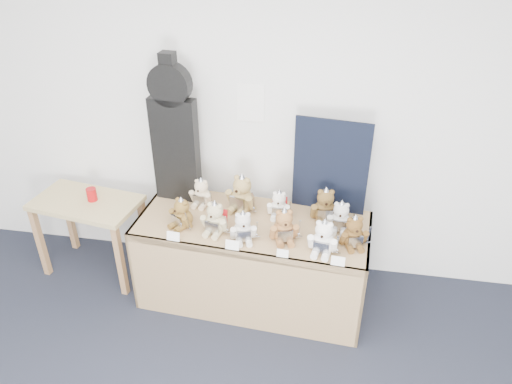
% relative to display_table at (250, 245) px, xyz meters
% --- Properties ---
extents(room_shell, '(6.00, 6.00, 6.00)m').
position_rel_display_table_xyz_m(room_shell, '(-0.10, 0.56, 0.91)').
color(room_shell, white).
rests_on(room_shell, floor).
extents(display_table, '(1.77, 0.83, 0.72)m').
position_rel_display_table_xyz_m(display_table, '(0.00, 0.00, 0.00)').
color(display_table, '#9B7D4F').
rests_on(display_table, floor).
extents(side_table, '(0.91, 0.59, 0.70)m').
position_rel_display_table_xyz_m(side_table, '(-1.38, 0.17, 0.01)').
color(side_table, tan).
rests_on(side_table, floor).
extents(guitar_case, '(0.36, 0.14, 1.17)m').
position_rel_display_table_xyz_m(guitar_case, '(-0.63, 0.33, 0.73)').
color(guitar_case, black).
rests_on(guitar_case, display_table).
extents(navy_board, '(0.56, 0.09, 0.74)m').
position_rel_display_table_xyz_m(navy_board, '(0.54, 0.36, 0.53)').
color(navy_board, black).
rests_on(navy_board, display_table).
extents(red_cup, '(0.08, 0.08, 0.11)m').
position_rel_display_table_xyz_m(red_cup, '(-1.32, 0.19, 0.19)').
color(red_cup, '#B00B0F').
rests_on(red_cup, side_table).
extents(teddy_front_far_left, '(0.21, 0.21, 0.26)m').
position_rel_display_table_xyz_m(teddy_front_far_left, '(-0.50, -0.06, 0.26)').
color(teddy_front_far_left, brown).
rests_on(teddy_front_far_left, display_table).
extents(teddy_front_left, '(0.23, 0.20, 0.28)m').
position_rel_display_table_xyz_m(teddy_front_left, '(-0.24, -0.08, 0.27)').
color(teddy_front_left, '#BEB086').
rests_on(teddy_front_left, display_table).
extents(teddy_front_centre, '(0.22, 0.20, 0.26)m').
position_rel_display_table_xyz_m(teddy_front_centre, '(-0.02, -0.15, 0.26)').
color(teddy_front_centre, silver).
rests_on(teddy_front_centre, display_table).
extents(teddy_front_right, '(0.24, 0.21, 0.28)m').
position_rel_display_table_xyz_m(teddy_front_right, '(0.26, -0.10, 0.27)').
color(teddy_front_right, '#956338').
rests_on(teddy_front_right, display_table).
extents(teddy_front_far_right, '(0.23, 0.20, 0.28)m').
position_rel_display_table_xyz_m(teddy_front_far_right, '(0.53, -0.19, 0.27)').
color(teddy_front_far_right, white).
rests_on(teddy_front_far_right, display_table).
extents(teddy_front_end, '(0.22, 0.20, 0.27)m').
position_rel_display_table_xyz_m(teddy_front_end, '(0.74, -0.08, 0.26)').
color(teddy_front_end, brown).
rests_on(teddy_front_end, display_table).
extents(teddy_back_left, '(0.21, 0.18, 0.25)m').
position_rel_display_table_xyz_m(teddy_back_left, '(-0.43, 0.25, 0.26)').
color(teddy_back_left, beige).
rests_on(teddy_back_left, display_table).
extents(teddy_back_centre_left, '(0.26, 0.26, 0.33)m').
position_rel_display_table_xyz_m(teddy_back_centre_left, '(-0.11, 0.24, 0.29)').
color(teddy_back_centre_left, tan).
rests_on(teddy_back_centre_left, display_table).
extents(teddy_back_centre_right, '(0.19, 0.16, 0.24)m').
position_rel_display_table_xyz_m(teddy_back_centre_right, '(0.18, 0.20, 0.25)').
color(teddy_back_centre_right, white).
rests_on(teddy_back_centre_right, display_table).
extents(teddy_back_right, '(0.25, 0.21, 0.30)m').
position_rel_display_table_xyz_m(teddy_back_right, '(0.53, 0.20, 0.27)').
color(teddy_back_right, brown).
rests_on(teddy_back_right, display_table).
extents(teddy_back_end, '(0.21, 0.18, 0.26)m').
position_rel_display_table_xyz_m(teddy_back_end, '(0.64, 0.09, 0.26)').
color(teddy_back_end, silver).
rests_on(teddy_back_end, display_table).
extents(entry_card_a, '(0.10, 0.03, 0.07)m').
position_rel_display_table_xyz_m(entry_card_a, '(-0.51, -0.24, 0.19)').
color(entry_card_a, white).
rests_on(entry_card_a, display_table).
extents(entry_card_b, '(0.10, 0.03, 0.07)m').
position_rel_display_table_xyz_m(entry_card_b, '(-0.08, -0.27, 0.19)').
color(entry_card_b, white).
rests_on(entry_card_b, display_table).
extents(entry_card_c, '(0.08, 0.02, 0.06)m').
position_rel_display_table_xyz_m(entry_card_c, '(0.27, -0.29, 0.19)').
color(entry_card_c, white).
rests_on(entry_card_c, display_table).
extents(entry_card_d, '(0.09, 0.03, 0.07)m').
position_rel_display_table_xyz_m(entry_card_d, '(0.64, -0.32, 0.19)').
color(entry_card_d, white).
rests_on(entry_card_d, display_table).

